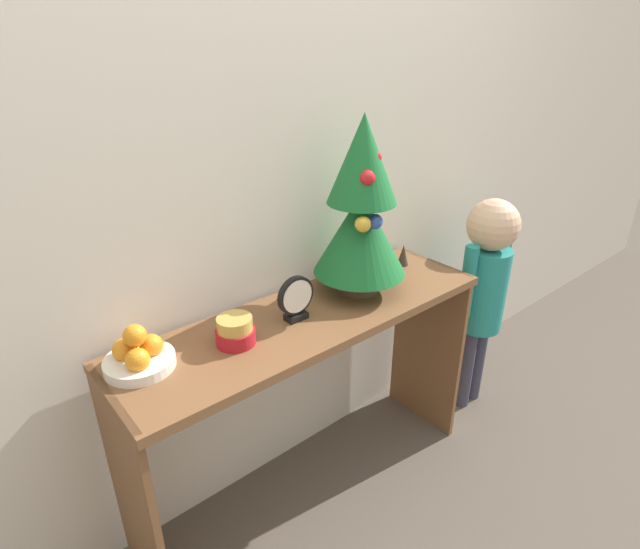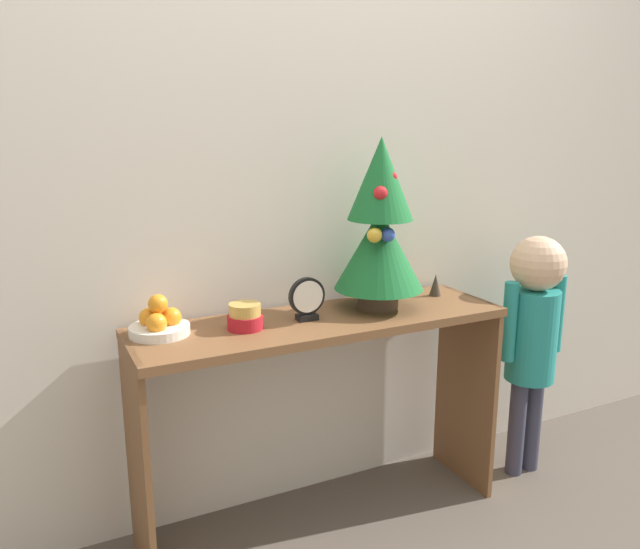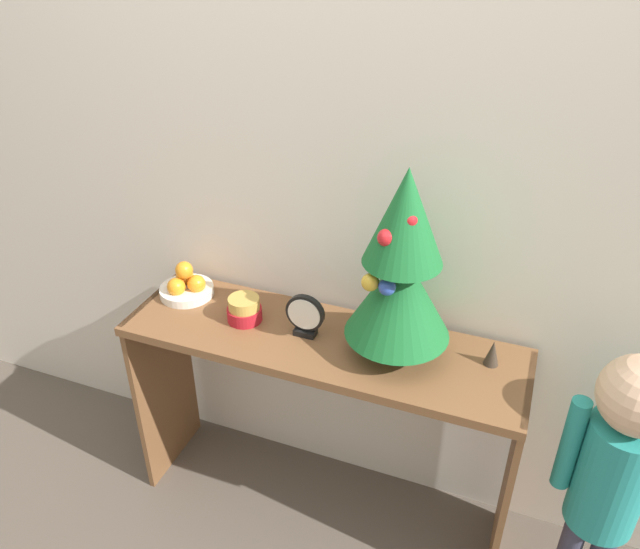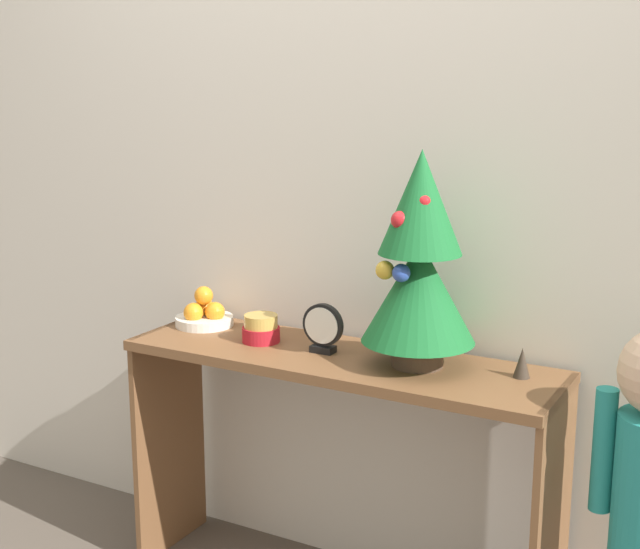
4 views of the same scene
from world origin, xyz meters
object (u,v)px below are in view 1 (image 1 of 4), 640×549
(fruit_bowl, at_px, (139,356))
(desk_clock, at_px, (296,299))
(singing_bowl, at_px, (235,331))
(figurine, at_px, (403,255))
(mini_tree, at_px, (361,210))
(child_figure, at_px, (485,278))

(fruit_bowl, distance_m, desk_clock, 0.48)
(singing_bowl, distance_m, figurine, 0.79)
(singing_bowl, bearing_deg, fruit_bowl, 166.23)
(fruit_bowl, xyz_separation_m, desk_clock, (0.47, -0.07, 0.03))
(figurine, bearing_deg, mini_tree, -170.81)
(fruit_bowl, bearing_deg, figurine, -0.17)
(singing_bowl, relative_size, figurine, 1.38)
(mini_tree, height_order, figurine, mini_tree)
(singing_bowl, xyz_separation_m, figurine, (0.79, 0.06, 0.00))
(figurine, bearing_deg, fruit_bowl, 179.83)
(child_figure, bearing_deg, figurine, 159.17)
(fruit_bowl, xyz_separation_m, singing_bowl, (0.26, -0.06, 0.00))
(figurine, distance_m, child_figure, 0.43)
(figurine, bearing_deg, child_figure, -20.83)
(mini_tree, bearing_deg, child_figure, -8.39)
(fruit_bowl, relative_size, singing_bowl, 1.63)
(fruit_bowl, relative_size, child_figure, 0.19)
(fruit_bowl, height_order, child_figure, child_figure)
(fruit_bowl, bearing_deg, desk_clock, -8.13)
(singing_bowl, xyz_separation_m, desk_clock, (0.22, -0.00, 0.03))
(fruit_bowl, relative_size, figurine, 2.26)
(mini_tree, relative_size, desk_clock, 4.10)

